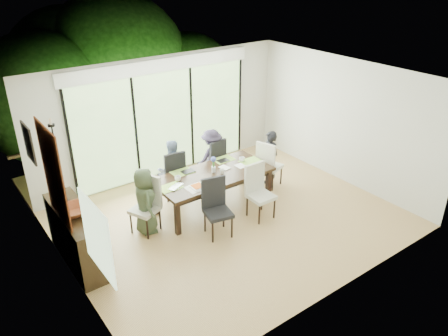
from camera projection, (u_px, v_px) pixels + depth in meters
floor at (232, 220)px, 8.37m from camera, size 6.00×5.00×0.01m
ceiling at (233, 80)px, 7.17m from camera, size 6.00×5.00×0.01m
wall_back at (163, 117)px, 9.59m from camera, size 6.00×0.02×2.70m
wall_front at (344, 217)px, 5.96m from camera, size 6.00×0.02×2.70m
wall_left at (63, 208)px, 6.17m from camera, size 0.02×5.00×2.70m
wall_right at (344, 121)px, 9.37m from camera, size 0.02×5.00×2.70m
glass_doors at (165, 124)px, 9.62m from camera, size 4.20×0.02×2.30m
blinds_header at (161, 65)px, 9.04m from camera, size 4.40×0.06×0.28m
mullion_a at (70, 147)px, 8.50m from camera, size 0.05×0.04×2.30m
mullion_b at (136, 131)px, 9.24m from camera, size 0.05×0.04×2.30m
mullion_c at (192, 118)px, 9.99m from camera, size 0.05×0.04×2.30m
mullion_d at (240, 107)px, 10.73m from camera, size 0.05×0.04×2.30m
side_window at (97, 238)px, 5.26m from camera, size 0.02×0.90×1.00m
deck at (149, 161)px, 10.85m from camera, size 6.00×1.80×0.10m
rail_top at (133, 129)px, 11.16m from camera, size 6.00×0.08×0.06m
foliage_left at (43, 98)px, 10.54m from camera, size 3.20×3.20×3.20m
foliage_mid at (116, 66)px, 11.98m from camera, size 4.00×4.00×4.00m
foliage_right at (188, 82)px, 12.60m from camera, size 2.80×2.80×2.80m
foliage_far at (73, 73)px, 12.03m from camera, size 3.60×3.60×3.60m
table_top at (213, 175)px, 8.51m from camera, size 2.34×1.07×0.06m
table_apron at (213, 179)px, 8.55m from camera, size 2.14×0.88×0.10m
table_leg_fl at (177, 218)px, 7.79m from camera, size 0.09×0.09×0.67m
table_leg_fr at (268, 184)px, 8.93m from camera, size 0.09×0.09×0.67m
table_leg_bl at (155, 199)px, 8.41m from camera, size 0.09×0.09×0.67m
table_leg_br at (242, 169)px, 9.55m from camera, size 0.09×0.09×0.67m
chair_left_end at (144, 206)px, 7.78m from camera, size 0.59×0.59×1.07m
chair_right_end at (270, 163)px, 9.38m from camera, size 0.56×0.56×1.07m
chair_far_left at (171, 173)px, 8.96m from camera, size 0.49×0.49×1.07m
chair_far_right at (211, 161)px, 9.49m from camera, size 0.50×0.50×1.07m
chair_near_left at (218, 209)px, 7.69m from camera, size 0.54×0.54×1.07m
chair_near_right at (261, 192)px, 8.22m from camera, size 0.45×0.45×1.07m
person_left_end at (145, 201)px, 7.75m from camera, size 0.50×0.66×1.26m
person_right_end at (270, 159)px, 9.33m from camera, size 0.41×0.61×1.26m
person_far_left at (172, 169)px, 8.90m from camera, size 0.61×0.40×1.26m
person_far_right at (212, 157)px, 9.43m from camera, size 0.61×0.40×1.26m
placemat_left at (171, 187)px, 7.99m from camera, size 0.43×0.31×0.01m
placemat_right at (251, 161)px, 9.00m from camera, size 0.43×0.31×0.01m
placemat_far_l at (182, 172)px, 8.54m from camera, size 0.43×0.31×0.01m
placemat_far_r at (224, 159)px, 9.08m from camera, size 0.43×0.31×0.01m
placemat_paper at (198, 187)px, 7.99m from camera, size 0.43×0.31×0.01m
tablet_far_l at (188, 171)px, 8.56m from camera, size 0.25×0.18×0.01m
tablet_far_r at (223, 160)px, 9.01m from camera, size 0.23×0.17×0.01m
papers at (243, 165)px, 8.83m from camera, size 0.29×0.21×0.00m
platter_base at (198, 187)px, 7.98m from camera, size 0.25×0.25×0.02m
platter_snacks at (198, 186)px, 7.97m from camera, size 0.19×0.19×0.01m
vase at (214, 169)px, 8.53m from camera, size 0.08×0.08×0.12m
hyacinth_stems at (213, 164)px, 8.48m from camera, size 0.04×0.04×0.16m
hyacinth_blooms at (213, 159)px, 8.44m from camera, size 0.11×0.11×0.11m
laptop at (178, 187)px, 7.97m from camera, size 0.38×0.32×0.03m
cup_a at (178, 178)px, 8.21m from camera, size 0.17×0.17×0.09m
cup_b at (222, 171)px, 8.48m from camera, size 0.14×0.14×0.09m
cup_c at (242, 159)px, 8.97m from camera, size 0.17×0.17×0.09m
book at (222, 169)px, 8.66m from camera, size 0.19×0.24×0.02m
sideboard at (77, 236)px, 7.06m from camera, size 0.47×1.68×0.94m
bowl at (74, 211)px, 6.75m from camera, size 0.50×0.50×0.12m
candlestick_base at (65, 201)px, 7.10m from camera, size 0.10×0.10×0.04m
candlestick_shaft at (59, 164)px, 6.80m from camera, size 0.03×0.03×1.31m
candlestick_pan at (51, 125)px, 6.52m from camera, size 0.10×0.10×0.03m
candle at (51, 121)px, 6.49m from camera, size 0.04×0.04×0.10m
tapestry at (53, 174)px, 6.33m from camera, size 0.02×1.00×1.50m
art_frame at (29, 143)px, 7.25m from camera, size 0.03×0.55×0.65m
art_canvas at (30, 143)px, 7.26m from camera, size 0.01×0.45×0.55m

